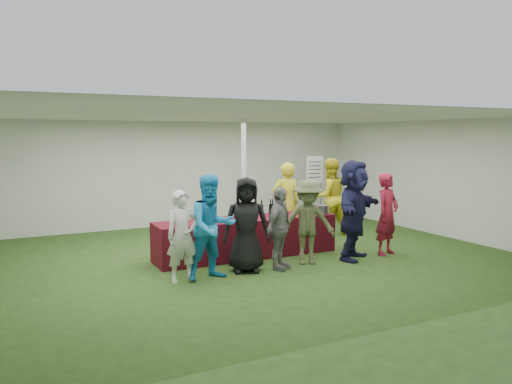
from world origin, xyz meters
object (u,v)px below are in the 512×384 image
serving_table (247,237)px  customer_1 (212,227)px  customer_2 (246,225)px  customer_6 (387,214)px  staff_back (329,197)px  customer_0 (182,236)px  customer_5 (354,210)px  dump_bucket (322,210)px  staff_pourer (286,203)px  customer_4 (308,222)px  customer_3 (279,228)px  wine_list_sign (315,175)px

serving_table → customer_1: customer_1 is taller
customer_2 → customer_6: 3.01m
staff_back → customer_0: staff_back is taller
customer_1 → customer_5: 2.88m
customer_1 → customer_2: bearing=6.7°
customer_0 → customer_5: size_ratio=0.78×
customer_0 → customer_5: (3.36, -0.05, 0.21)m
dump_bucket → customer_6: bearing=-43.3°
customer_2 → customer_0: bearing=-155.3°
customer_1 → staff_back: bearing=24.0°
staff_pourer → customer_4: (-0.50, -1.66, -0.11)m
customer_1 → customer_4: size_ratio=1.11×
customer_0 → customer_3: (1.75, -0.05, -0.01)m
serving_table → staff_back: staff_back is taller
staff_pourer → customer_2: bearing=49.8°
dump_bucket → customer_1: size_ratio=0.16×
serving_table → wine_list_sign: 4.03m
customer_2 → customer_4: (1.23, -0.03, -0.05)m
customer_2 → customer_4: bearing=19.3°
wine_list_sign → dump_bucket: bearing=-120.2°
serving_table → customer_4: customer_4 is taller
serving_table → customer_4: 1.32m
customer_0 → customer_4: bearing=-2.7°
customer_2 → customer_3: bearing=8.4°
customer_5 → customer_2: bearing=141.0°
wine_list_sign → customer_4: 4.17m
customer_3 → customer_5: 1.63m
dump_bucket → staff_back: (1.05, 1.25, 0.06)m
serving_table → customer_0: 1.99m
customer_0 → customer_6: bearing=-4.3°
dump_bucket → customer_2: bearing=-160.1°
staff_back → customer_2: staff_back is taller
customer_2 → customer_4: 1.23m
staff_pourer → customer_4: bearing=79.8°
customer_1 → dump_bucket: bearing=12.5°
serving_table → customer_5: bearing=-32.6°
wine_list_sign → customer_4: bearing=-124.9°
customer_4 → customer_5: customer_5 is taller
customer_3 → customer_5: size_ratio=0.77×
customer_2 → wine_list_sign: bearing=63.9°
customer_1 → customer_4: (1.91, 0.11, -0.09)m
dump_bucket → customer_0: (-3.25, -0.83, -0.10)m
customer_3 → customer_0: bearing=142.5°
wine_list_sign → customer_6: bearing=-99.5°
wine_list_sign → staff_back: bearing=-109.0°
staff_pourer → customer_5: customer_5 is taller
staff_back → customer_3: bearing=47.2°
serving_table → dump_bucket: (1.60, -0.22, 0.46)m
dump_bucket → customer_0: bearing=-165.6°
customer_6 → customer_0: bearing=160.8°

